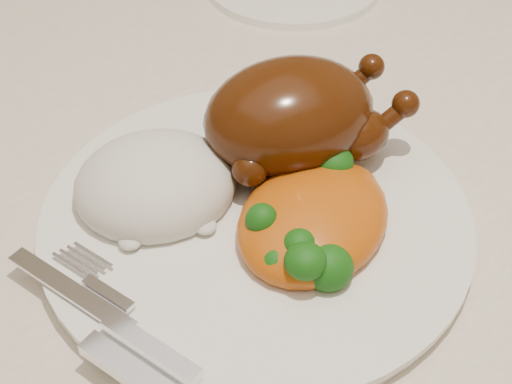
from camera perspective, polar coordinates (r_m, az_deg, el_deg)
dining_table at (r=0.64m, az=-16.38°, el=-8.26°), size 1.60×0.90×0.76m
tablecloth at (r=0.59m, az=-17.75°, el=-3.74°), size 1.73×1.03×0.18m
dinner_plate at (r=0.53m, az=-0.00°, el=-2.13°), size 0.40×0.40×0.01m
roast_chicken at (r=0.54m, az=3.11°, el=6.13°), size 0.18×0.13×0.09m
rice_mound at (r=0.53m, az=-8.04°, el=0.56°), size 0.15×0.14×0.06m
mac_and_cheese at (r=0.50m, az=4.73°, el=-1.80°), size 0.16×0.14×0.05m
cutlery at (r=0.45m, az=-10.88°, el=-11.09°), size 0.06×0.16×0.01m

